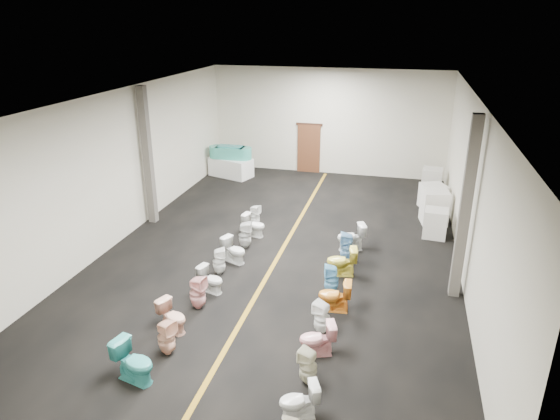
# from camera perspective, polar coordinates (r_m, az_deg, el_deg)

# --- Properties ---
(floor) EXTENTS (16.00, 16.00, 0.00)m
(floor) POSITION_cam_1_polar(r_m,az_deg,el_deg) (14.93, 0.34, -4.41)
(floor) COLOR black
(floor) RESTS_ON ground
(ceiling) EXTENTS (16.00, 16.00, 0.00)m
(ceiling) POSITION_cam_1_polar(r_m,az_deg,el_deg) (13.60, 0.38, 12.95)
(ceiling) COLOR black
(ceiling) RESTS_ON ground
(wall_back) EXTENTS (10.00, 0.00, 10.00)m
(wall_back) POSITION_cam_1_polar(r_m,az_deg,el_deg) (21.72, 5.51, 9.98)
(wall_back) COLOR beige
(wall_back) RESTS_ON ground
(wall_front) EXTENTS (10.00, 0.00, 10.00)m
(wall_front) POSITION_cam_1_polar(r_m,az_deg,el_deg) (7.33, -15.34, -14.72)
(wall_front) COLOR beige
(wall_front) RESTS_ON ground
(wall_left) EXTENTS (0.00, 16.00, 16.00)m
(wall_left) POSITION_cam_1_polar(r_m,az_deg,el_deg) (16.00, -17.37, 5.00)
(wall_left) COLOR beige
(wall_left) RESTS_ON ground
(wall_right) EXTENTS (0.00, 16.00, 16.00)m
(wall_right) POSITION_cam_1_polar(r_m,az_deg,el_deg) (13.84, 20.90, 2.09)
(wall_right) COLOR beige
(wall_right) RESTS_ON ground
(aisle_stripe) EXTENTS (0.12, 15.60, 0.01)m
(aisle_stripe) POSITION_cam_1_polar(r_m,az_deg,el_deg) (14.93, 0.34, -4.40)
(aisle_stripe) COLOR #986C16
(aisle_stripe) RESTS_ON floor
(back_door) EXTENTS (1.00, 0.10, 2.10)m
(back_door) POSITION_cam_1_polar(r_m,az_deg,el_deg) (22.06, 3.30, 7.02)
(back_door) COLOR #562D19
(back_door) RESTS_ON floor
(door_frame) EXTENTS (1.15, 0.08, 0.10)m
(door_frame) POSITION_cam_1_polar(r_m,az_deg,el_deg) (21.83, 3.37, 9.74)
(door_frame) COLOR #331C11
(door_frame) RESTS_ON back_door
(column_left) EXTENTS (0.25, 0.25, 4.50)m
(column_left) POSITION_cam_1_polar(r_m,az_deg,el_deg) (16.70, -14.90, 5.92)
(column_left) COLOR #59544C
(column_left) RESTS_ON floor
(column_right) EXTENTS (0.25, 0.25, 4.50)m
(column_right) POSITION_cam_1_polar(r_m,az_deg,el_deg) (12.40, 20.40, -0.00)
(column_right) COLOR #59544C
(column_right) RESTS_ON floor
(display_table) EXTENTS (2.00, 1.42, 0.80)m
(display_table) POSITION_cam_1_polar(r_m,az_deg,el_deg) (21.65, -5.63, 4.89)
(display_table) COLOR white
(display_table) RESTS_ON floor
(bathtub) EXTENTS (1.86, 0.67, 0.55)m
(bathtub) POSITION_cam_1_polar(r_m,az_deg,el_deg) (21.47, -5.69, 6.60)
(bathtub) COLOR teal
(bathtub) RESTS_ON display_table
(appliance_crate_a) EXTENTS (0.75, 0.75, 0.90)m
(appliance_crate_a) POSITION_cam_1_polar(r_m,az_deg,el_deg) (16.28, 17.33, -1.46)
(appliance_crate_a) COLOR silver
(appliance_crate_a) RESTS_ON floor
(appliance_crate_b) EXTENTS (0.94, 0.94, 1.12)m
(appliance_crate_b) POSITION_cam_1_polar(r_m,az_deg,el_deg) (17.34, 17.24, 0.35)
(appliance_crate_b) COLOR white
(appliance_crate_b) RESTS_ON floor
(appliance_crate_c) EXTENTS (1.03, 1.03, 0.89)m
(appliance_crate_c) POSITION_cam_1_polar(r_m,az_deg,el_deg) (18.68, 17.06, 1.49)
(appliance_crate_c) COLOR silver
(appliance_crate_c) RESTS_ON floor
(appliance_crate_d) EXTENTS (0.80, 0.80, 1.04)m
(appliance_crate_d) POSITION_cam_1_polar(r_m,az_deg,el_deg) (20.12, 16.95, 3.13)
(appliance_crate_d) COLOR beige
(appliance_crate_d) RESTS_ON floor
(toilet_left_0) EXTENTS (0.90, 0.65, 0.83)m
(toilet_left_0) POSITION_cam_1_polar(r_m,az_deg,el_deg) (10.15, -16.33, -16.32)
(toilet_left_0) COLOR teal
(toilet_left_0) RESTS_ON floor
(toilet_left_1) EXTENTS (0.46, 0.46, 0.79)m
(toilet_left_1) POSITION_cam_1_polar(r_m,az_deg,el_deg) (10.69, -12.85, -13.98)
(toilet_left_1) COLOR #EDB396
(toilet_left_1) RESTS_ON floor
(toilet_left_2) EXTENTS (0.80, 0.64, 0.72)m
(toilet_left_2) POSITION_cam_1_polar(r_m,az_deg,el_deg) (11.36, -12.16, -11.82)
(toilet_left_2) COLOR #EAAD92
(toilet_left_2) RESTS_ON floor
(toilet_left_3) EXTENTS (0.43, 0.43, 0.83)m
(toilet_left_3) POSITION_cam_1_polar(r_m,az_deg,el_deg) (12.01, -9.39, -9.30)
(toilet_left_3) COLOR #E19E9C
(toilet_left_3) RESTS_ON floor
(toilet_left_4) EXTENTS (0.75, 0.55, 0.68)m
(toilet_left_4) POSITION_cam_1_polar(r_m,az_deg,el_deg) (12.67, -7.89, -7.87)
(toilet_left_4) COLOR silver
(toilet_left_4) RESTS_ON floor
(toilet_left_5) EXTENTS (0.45, 0.44, 0.74)m
(toilet_left_5) POSITION_cam_1_polar(r_m,az_deg,el_deg) (13.46, -6.98, -5.84)
(toilet_left_5) COLOR white
(toilet_left_5) RESTS_ON floor
(toilet_left_6) EXTENTS (0.82, 0.65, 0.73)m
(toilet_left_6) POSITION_cam_1_polar(r_m,az_deg,el_deg) (14.04, -5.24, -4.59)
(toilet_left_6) COLOR white
(toilet_left_6) RESTS_ON floor
(toilet_left_7) EXTENTS (0.44, 0.44, 0.82)m
(toilet_left_7) POSITION_cam_1_polar(r_m,az_deg,el_deg) (14.84, -4.03, -2.87)
(toilet_left_7) COLOR silver
(toilet_left_7) RESTS_ON floor
(toilet_left_8) EXTENTS (0.77, 0.52, 0.73)m
(toilet_left_8) POSITION_cam_1_polar(r_m,az_deg,el_deg) (15.64, -2.98, -1.74)
(toilet_left_8) COLOR white
(toilet_left_8) RESTS_ON floor
(toilet_left_9) EXTENTS (0.41, 0.40, 0.73)m
(toilet_left_9) POSITION_cam_1_polar(r_m,az_deg,el_deg) (16.35, -2.90, -0.67)
(toilet_left_9) COLOR white
(toilet_left_9) RESTS_ON floor
(toilet_right_1) EXTENTS (0.78, 0.63, 0.70)m
(toilet_right_1) POSITION_cam_1_polar(r_m,az_deg,el_deg) (9.10, 2.17, -21.02)
(toilet_right_1) COLOR white
(toilet_right_1) RESTS_ON floor
(toilet_right_2) EXTENTS (0.43, 0.42, 0.74)m
(toilet_right_2) POSITION_cam_1_polar(r_m,az_deg,el_deg) (9.76, 3.24, -17.42)
(toilet_right_2) COLOR beige
(toilet_right_2) RESTS_ON floor
(toilet_right_3) EXTENTS (0.82, 0.63, 0.74)m
(toilet_right_3) POSITION_cam_1_polar(r_m,az_deg,el_deg) (10.45, 4.28, -14.51)
(toilet_right_3) COLOR #F4A6AB
(toilet_right_3) RESTS_ON floor
(toilet_right_4) EXTENTS (0.45, 0.45, 0.77)m
(toilet_right_4) POSITION_cam_1_polar(r_m,az_deg,el_deg) (11.06, 4.82, -12.18)
(toilet_right_4) COLOR white
(toilet_right_4) RESTS_ON floor
(toilet_right_5) EXTENTS (0.80, 0.50, 0.78)m
(toilet_right_5) POSITION_cam_1_polar(r_m,az_deg,el_deg) (11.85, 6.27, -9.73)
(toilet_right_5) COLOR orange
(toilet_right_5) RESTS_ON floor
(toilet_right_6) EXTENTS (0.42, 0.42, 0.78)m
(toilet_right_6) POSITION_cam_1_polar(r_m,az_deg,el_deg) (12.52, 5.91, -7.91)
(toilet_right_6) COLOR #69B6E0
(toilet_right_6) RESTS_ON floor
(toilet_right_7) EXTENTS (0.85, 0.58, 0.80)m
(toilet_right_7) POSITION_cam_1_polar(r_m,az_deg,el_deg) (13.38, 7.06, -5.86)
(toilet_right_7) COLOR yellow
(toilet_right_7) RESTS_ON floor
(toilet_right_8) EXTENTS (0.44, 0.43, 0.86)m
(toilet_right_8) POSITION_cam_1_polar(r_m,az_deg,el_deg) (14.12, 7.69, -4.24)
(toilet_right_8) COLOR #74A9D5
(toilet_right_8) RESTS_ON floor
(toilet_right_9) EXTENTS (0.92, 0.72, 0.82)m
(toilet_right_9) POSITION_cam_1_polar(r_m,az_deg,el_deg) (14.81, 8.12, -3.09)
(toilet_right_9) COLOR white
(toilet_right_9) RESTS_ON floor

